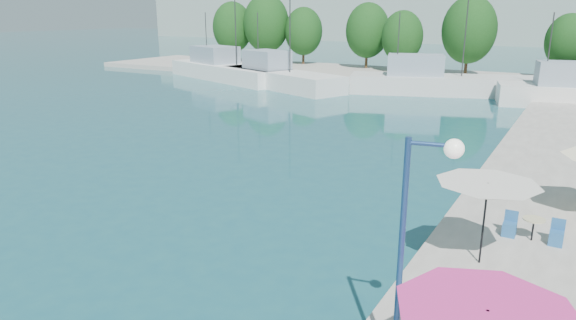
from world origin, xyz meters
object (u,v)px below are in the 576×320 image
Objects in this scene: trawler_02 at (278,77)px; street_lamp at (421,217)px; trawler_01 at (226,70)px; umbrella_white at (487,191)px; trawler_03 at (437,83)px.

trawler_02 reaches higher than street_lamp.
trawler_02 is at bearing 113.47° from street_lamp.
trawler_01 and trawler_02 have the same top height.
trawler_01 is 9.51m from trawler_02.
trawler_02 is at bearing 129.47° from umbrella_white.
trawler_01 is 3.91× the size of street_lamp.
trawler_02 is 42.21m from umbrella_white.
trawler_01 is 50.40m from umbrella_white.
trawler_02 is 46.75m from street_lamp.
umbrella_white is (26.80, -32.55, 1.79)m from trawler_02.
trawler_03 is (25.12, 1.16, 0.00)m from trawler_01.
trawler_02 is 5.74× the size of umbrella_white.
trawler_03 is at bearing 35.74° from trawler_02.
trawler_03 is at bearing 23.51° from trawler_01.
trawler_01 is 6.69× the size of umbrella_white.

